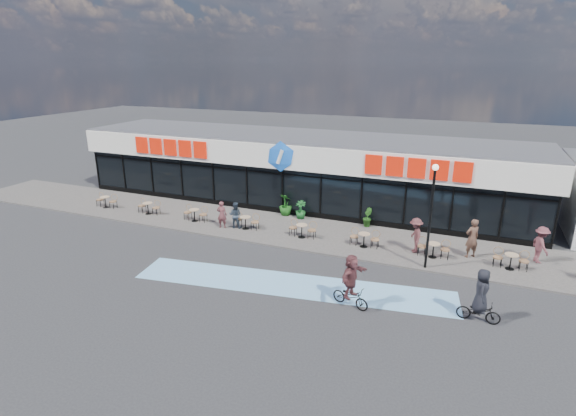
{
  "coord_description": "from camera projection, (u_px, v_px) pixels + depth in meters",
  "views": [
    {
      "loc": [
        10.55,
        -17.81,
        9.34
      ],
      "look_at": [
        1.8,
        3.5,
        1.73
      ],
      "focal_mm": 28.0,
      "sensor_mm": 36.0,
      "label": 1
    }
  ],
  "objects": [
    {
      "name": "bistro_set_7",
      "position": [
        511.0,
        259.0,
        20.8
      ],
      "size": [
        1.54,
        0.62,
        0.9
      ],
      "color": "tan",
      "rests_on": "sidewalk"
    },
    {
      "name": "sidewalk",
      "position": [
        266.0,
        227.0,
        26.32
      ],
      "size": [
        44.0,
        5.0,
        0.1
      ],
      "primitive_type": "cube",
      "color": "#605955",
      "rests_on": "ground"
    },
    {
      "name": "patron_left",
      "position": [
        222.0,
        214.0,
        25.77
      ],
      "size": [
        0.64,
        0.47,
        1.6
      ],
      "primitive_type": "imported",
      "rotation": [
        0.0,
        0.0,
        3.31
      ],
      "color": "brown",
      "rests_on": "sidewalk"
    },
    {
      "name": "ground",
      "position": [
        228.0,
        257.0,
        22.38
      ],
      "size": [
        120.0,
        120.0,
        0.0
      ],
      "primitive_type": "plane",
      "color": "#28282B",
      "rests_on": "ground"
    },
    {
      "name": "building",
      "position": [
        299.0,
        169.0,
        30.37
      ],
      "size": [
        30.6,
        6.57,
        4.75
      ],
      "color": "black",
      "rests_on": "ground"
    },
    {
      "name": "potted_plant_left",
      "position": [
        285.0,
        205.0,
        27.95
      ],
      "size": [
        0.96,
        0.96,
        1.36
      ],
      "primitive_type": "imported",
      "rotation": [
        0.0,
        0.0,
        2.83
      ],
      "color": "#1B5217",
      "rests_on": "sidewalk"
    },
    {
      "name": "pedestrian_c",
      "position": [
        472.0,
        238.0,
        21.85
      ],
      "size": [
        0.86,
        0.81,
        1.98
      ],
      "primitive_type": "imported",
      "rotation": [
        0.0,
        0.0,
        3.78
      ],
      "color": "brown",
      "rests_on": "sidewalk"
    },
    {
      "name": "pedestrian_b",
      "position": [
        541.0,
        245.0,
        21.31
      ],
      "size": [
        1.07,
        1.33,
        1.8
      ],
      "primitive_type": "imported",
      "rotation": [
        0.0,
        0.0,
        1.98
      ],
      "color": "brown",
      "rests_on": "sidewalk"
    },
    {
      "name": "lamp_post",
      "position": [
        431.0,
        208.0,
        20.11
      ],
      "size": [
        0.28,
        0.28,
        4.94
      ],
      "color": "black",
      "rests_on": "sidewalk"
    },
    {
      "name": "bike_lane",
      "position": [
        291.0,
        285.0,
        19.62
      ],
      "size": [
        14.17,
        4.13,
        0.01
      ],
      "primitive_type": "cube",
      "rotation": [
        0.0,
        0.0,
        0.14
      ],
      "color": "#73AEDA",
      "rests_on": "ground"
    },
    {
      "name": "bistro_set_5",
      "position": [
        364.0,
        238.0,
        23.29
      ],
      "size": [
        1.54,
        0.62,
        0.9
      ],
      "color": "tan",
      "rests_on": "sidewalk"
    },
    {
      "name": "bistro_set_1",
      "position": [
        149.0,
        207.0,
        28.26
      ],
      "size": [
        1.54,
        0.62,
        0.9
      ],
      "color": "tan",
      "rests_on": "sidewalk"
    },
    {
      "name": "bistro_set_0",
      "position": [
        106.0,
        201.0,
        29.5
      ],
      "size": [
        1.54,
        0.62,
        0.9
      ],
      "color": "tan",
      "rests_on": "sidewalk"
    },
    {
      "name": "bistro_set_3",
      "position": [
        246.0,
        221.0,
        25.77
      ],
      "size": [
        1.54,
        0.62,
        0.9
      ],
      "color": "tan",
      "rests_on": "sidewalk"
    },
    {
      "name": "bistro_set_4",
      "position": [
        302.0,
        229.0,
        24.53
      ],
      "size": [
        1.54,
        0.62,
        0.9
      ],
      "color": "tan",
      "rests_on": "sidewalk"
    },
    {
      "name": "cyclist_b",
      "position": [
        480.0,
        301.0,
        16.6
      ],
      "size": [
        1.58,
        0.84,
        2.14
      ],
      "color": "black",
      "rests_on": "ground"
    },
    {
      "name": "bistro_set_2",
      "position": [
        195.0,
        213.0,
        27.01
      ],
      "size": [
        1.54,
        0.62,
        0.9
      ],
      "color": "tan",
      "rests_on": "sidewalk"
    },
    {
      "name": "cyclist_a",
      "position": [
        351.0,
        283.0,
        17.58
      ],
      "size": [
        1.69,
        1.73,
        2.23
      ],
      "color": "black",
      "rests_on": "ground"
    },
    {
      "name": "pedestrian_a",
      "position": [
        415.0,
        235.0,
        22.47
      ],
      "size": [
        1.01,
        1.31,
        1.79
      ],
      "primitive_type": "imported",
      "rotation": [
        0.0,
        0.0,
        -1.23
      ],
      "color": "#542B2C",
      "rests_on": "sidewalk"
    },
    {
      "name": "potted_plant_mid",
      "position": [
        301.0,
        210.0,
        27.37
      ],
      "size": [
        0.75,
        0.75,
        1.1
      ],
      "primitive_type": "imported",
      "rotation": [
        0.0,
        0.0,
        0.25
      ],
      "color": "#154B1D",
      "rests_on": "sidewalk"
    },
    {
      "name": "potted_plant_right",
      "position": [
        367.0,
        217.0,
        26.09
      ],
      "size": [
        0.63,
        0.71,
        1.1
      ],
      "primitive_type": "imported",
      "rotation": [
        0.0,
        0.0,
        1.83
      ],
      "color": "#1E4B15",
      "rests_on": "sidewalk"
    },
    {
      "name": "patron_right",
      "position": [
        235.0,
        215.0,
        25.79
      ],
      "size": [
        0.83,
        0.7,
        1.54
      ],
      "primitive_type": "imported",
      "rotation": [
        0.0,
        0.0,
        3.3
      ],
      "color": "#2D3946",
      "rests_on": "sidewalk"
    },
    {
      "name": "bistro_set_6",
      "position": [
        433.0,
        248.0,
        22.05
      ],
      "size": [
        1.54,
        0.62,
        0.9
      ],
      "color": "tan",
      "rests_on": "sidewalk"
    }
  ]
}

